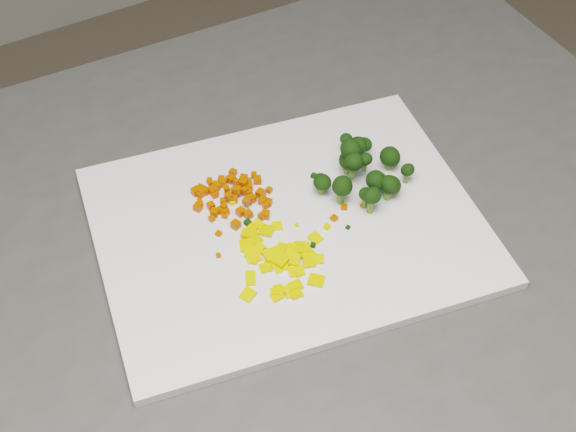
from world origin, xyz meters
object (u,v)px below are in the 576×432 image
counter_block (265,421)px  cutting_board (288,226)px  pepper_pile (274,256)px  broccoli_pile (359,166)px  carrot_pile (234,193)px

counter_block → cutting_board: size_ratio=2.53×
pepper_pile → counter_block: bearing=76.7°
counter_block → pepper_pile: bearing=-103.3°
broccoli_pile → counter_block: bearing=172.9°
cutting_board → carrot_pile: bearing=121.3°
counter_block → carrot_pile: bearing=110.5°
cutting_board → pepper_pile: 0.06m
broccoli_pile → carrot_pile: bearing=161.6°
counter_block → pepper_pile: size_ratio=9.80×
counter_block → cutting_board: 0.46m
counter_block → broccoli_pile: 0.50m
pepper_pile → broccoli_pile: (0.14, 0.05, 0.02)m
cutting_board → broccoli_pile: size_ratio=3.75×
counter_block → pepper_pile: 0.47m
cutting_board → pepper_pile: size_ratio=3.88×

